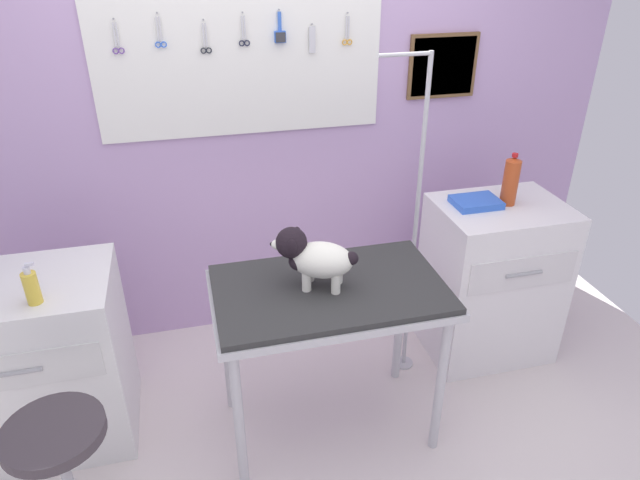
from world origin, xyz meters
The scene contains 11 objects.
ground centered at (0.00, 0.00, -0.02)m, with size 4.40×4.00×0.04m, color silver.
rear_wall_panel centered at (0.00, 1.28, 1.16)m, with size 4.00×0.11×2.30m.
grooming_table centered at (0.08, 0.27, 0.74)m, with size 1.03×0.63×0.83m.
grooming_arm centered at (0.60, 0.60, 0.81)m, with size 0.30×0.11×1.73m.
dog centered at (0.01, 0.29, 0.97)m, with size 0.37×0.26×0.27m.
counter_left centered at (-1.25, 0.56, 0.43)m, with size 0.80×0.58×0.87m.
cabinet_right centered at (1.13, 0.65, 0.46)m, with size 0.68×0.54×0.92m.
stool centered at (-1.04, -0.09, 0.53)m, with size 0.36×0.36×0.64m.
spray_bottle_tall centered at (-1.12, 0.39, 0.94)m, with size 0.06×0.06×0.18m.
soda_bottle centered at (1.16, 0.68, 1.05)m, with size 0.08×0.08×0.28m.
supply_tray centered at (0.99, 0.70, 0.94)m, with size 0.24×0.18×0.04m.
Camera 1 is at (-0.47, -1.71, 2.18)m, focal length 31.74 mm.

